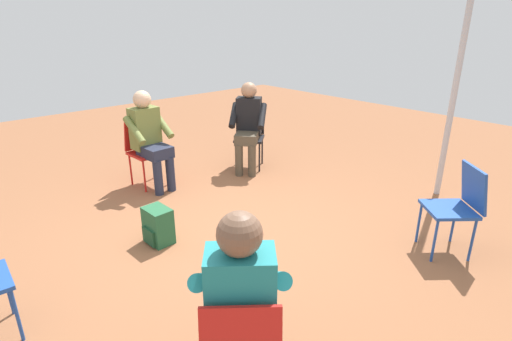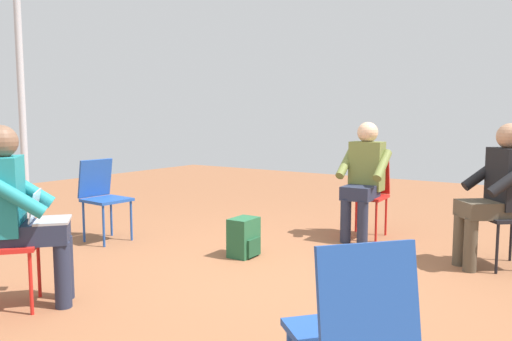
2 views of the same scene
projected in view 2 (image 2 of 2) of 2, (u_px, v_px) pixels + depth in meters
The scene contains 9 objects.
ground_plane at pixel (271, 280), 3.96m from camera, with size 14.00×14.00×0.00m, color brown.
chair_northwest at pixel (353, 329), 1.87m from camera, with size 0.59×0.58×0.85m.
chair_south at pixel (368, 190), 5.42m from camera, with size 0.42×0.46×0.85m.
chair_east at pixel (102, 194), 5.20m from camera, with size 0.46×0.42×0.85m.
person_with_laptop at pixel (20, 207), 3.34m from camera, with size 0.63×0.64×1.24m.
person_in_olive at pixel (364, 174), 5.26m from camera, with size 0.51×0.53×1.24m.
person_in_black at pixel (497, 188), 4.23m from camera, with size 0.63×0.63×1.24m.
backpack_near_laptop_user at pixel (244, 240), 4.63m from camera, with size 0.26×0.29×0.36m.
tent_pole_near at pixel (23, 121), 5.12m from camera, with size 0.07×0.07×2.51m, color #B2B2B7.
Camera 2 is at (-2.07, 3.25, 1.29)m, focal length 35.00 mm.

